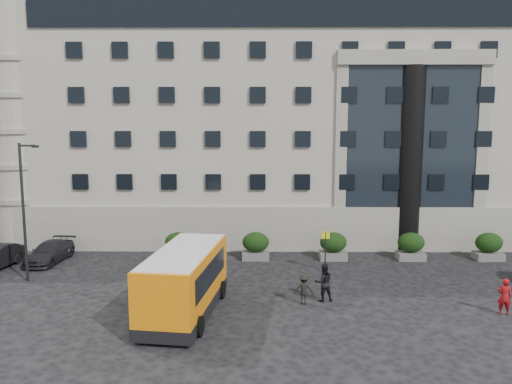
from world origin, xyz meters
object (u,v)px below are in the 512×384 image
Objects in this scene: hedge_c at (333,246)px; hedge_a at (178,245)px; hedge_b at (256,246)px; parked_car_c at (50,252)px; bus_stop_sign at (325,244)px; parked_car_d at (76,233)px; hedge_d at (411,246)px; pedestrian_a at (504,297)px; street_lamp at (24,207)px; pedestrian_b at (324,282)px; hedge_e at (489,246)px; red_truck at (45,210)px; minibus at (185,279)px; pedestrian_c at (304,289)px.

hedge_a is at bearing 180.00° from hedge_c.
parked_car_c is at bearing -176.73° from hedge_b.
bus_stop_sign is 0.56× the size of parked_car_d.
hedge_d is 1.03× the size of pedestrian_a.
pedestrian_b is (16.70, -3.10, -3.38)m from street_lamp.
hedge_c is 1.00× the size of hedge_e.
hedge_c is (10.40, 0.00, 0.00)m from hedge_a.
red_truck is at bearing 128.70° from parked_car_d.
red_truck is (-23.92, 10.60, 0.53)m from hedge_c.
hedge_d is 0.24× the size of minibus.
minibus is (-13.70, -9.73, 0.80)m from hedge_d.
hedge_b is 0.41× the size of parked_car_d.
street_lamp is at bearing -6.84° from pedestrian_c.
street_lamp is (-13.14, -4.80, 3.44)m from hedge_b.
hedge_e is 0.34× the size of red_truck.
hedge_b is 15.39m from pedestrian_a.
hedge_c is at bearing 7.08° from parked_car_c.
pedestrian_a is (15.27, 0.05, -0.84)m from minibus.
pedestrian_a is at bearing 7.47° from minibus.
bus_stop_sign is 26.64m from red_truck.
hedge_e is at bearing -97.79° from pedestrian_a.
hedge_e is at bearing 13.92° from bus_stop_sign.
parked_car_c is at bearing -177.63° from hedge_c.
pedestrian_b reaches higher than hedge_a.
parked_car_c is at bearing -19.25° from pedestrian_c.
minibus reaches higher than pedestrian_b.
minibus is at bearing -55.29° from red_truck.
hedge_b is at bearing 146.93° from bus_stop_sign.
red_truck reaches higher than pedestrian_b.
minibus is 6.05m from pedestrian_c.
hedge_b is 13.62m from parked_car_c.
red_truck is (-5.58, 15.40, -2.90)m from street_lamp.
parked_car_c is at bearing -6.41° from pedestrian_a.
street_lamp is 3.17× the size of bus_stop_sign.
hedge_b is 1.03× the size of pedestrian_a.
bus_stop_sign is at bearing 49.63° from minibus.
parked_car_c is (-10.29, 8.95, -1.07)m from minibus.
bus_stop_sign is 0.55× the size of parked_car_c.
parked_car_d is (-10.69, 14.72, -1.10)m from minibus.
hedge_c is at bearing 180.00° from hedge_e.
pedestrian_c is (16.50, -13.34, 0.16)m from parked_car_d.
red_truck is at bearing 156.10° from hedge_c.
street_lamp reaches higher than hedge_c.
street_lamp reaches higher than parked_car_d.
hedge_d is 24.90m from parked_car_d.
minibus is 4.97× the size of pedestrian_c.
minibus reaches higher than hedge_a.
hedge_e is 0.24× the size of minibus.
hedge_c is 0.34× the size of red_truck.
hedge_c is 26.17m from red_truck.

